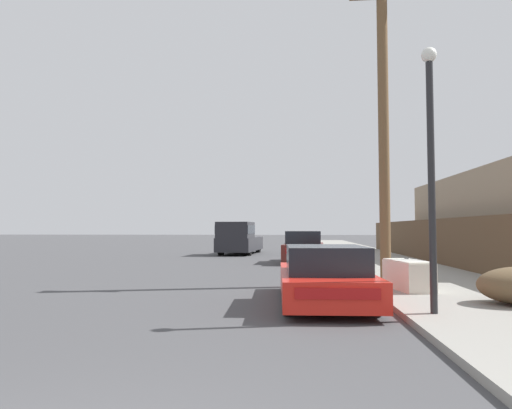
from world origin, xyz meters
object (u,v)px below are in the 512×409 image
car_parked_mid (304,248)px  street_lamp (431,157)px  parked_sports_car_red (324,277)px  utility_pole (383,116)px  pickup_truck (239,238)px  discarded_fridge (408,275)px

car_parked_mid → street_lamp: bearing=-78.7°
parked_sports_car_red → utility_pole: (1.89, 3.27, 4.13)m
car_parked_mid → pickup_truck: (-3.74, 6.36, 0.29)m
pickup_truck → street_lamp: street_lamp is taller
discarded_fridge → parked_sports_car_red: bearing=-153.9°
parked_sports_car_red → pickup_truck: bearing=100.5°
car_parked_mid → utility_pole: (2.05, -8.06, 4.01)m
parked_sports_car_red → street_lamp: size_ratio=0.98×
discarded_fridge → street_lamp: bearing=-105.6°
pickup_truck → utility_pole: size_ratio=0.64×
utility_pole → pickup_truck: bearing=111.9°
pickup_truck → discarded_fridge: bearing=114.7°
car_parked_mid → parked_sports_car_red: bearing=-86.2°
car_parked_mid → street_lamp: (1.88, -12.92, 2.11)m
utility_pole → street_lamp: utility_pole is taller
car_parked_mid → street_lamp: 13.22m
discarded_fridge → pickup_truck: pickup_truck is taller
discarded_fridge → parked_sports_car_red: (-2.05, -1.47, 0.09)m
street_lamp → car_parked_mid: bearing=98.3°
car_parked_mid → pickup_truck: size_ratio=0.74×
discarded_fridge → street_lamp: size_ratio=0.37×
parked_sports_car_red → utility_pole: bearing=57.9°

